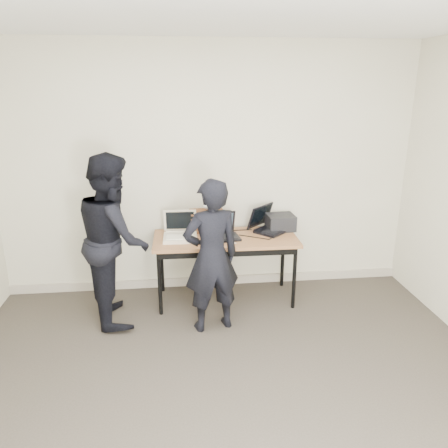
{
  "coord_description": "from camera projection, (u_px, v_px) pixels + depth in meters",
  "views": [
    {
      "loc": [
        -0.34,
        -2.42,
        2.27
      ],
      "look_at": [
        0.1,
        1.6,
        0.95
      ],
      "focal_mm": 35.0,
      "sensor_mm": 36.0,
      "label": 1
    }
  ],
  "objects": [
    {
      "name": "person_typist",
      "position": [
        211.0,
        257.0,
        4.02
      ],
      "size": [
        0.61,
        0.48,
        1.47
      ],
      "primitive_type": "imported",
      "rotation": [
        0.0,
        0.0,
        3.4
      ],
      "color": "black",
      "rests_on": "ground"
    },
    {
      "name": "baseboard",
      "position": [
        210.0,
        281.0,
        5.12
      ],
      "size": [
        4.5,
        0.03,
        0.1
      ],
      "primitive_type": "cube",
      "color": "#A99E8C",
      "rests_on": "ground"
    },
    {
      "name": "equipment_box",
      "position": [
        280.0,
        222.0,
        4.79
      ],
      "size": [
        0.31,
        0.27,
        0.17
      ],
      "primitive_type": "cube",
      "rotation": [
        0.0,
        0.0,
        0.08
      ],
      "color": "black",
      "rests_on": "desk"
    },
    {
      "name": "person_observer",
      "position": [
        114.0,
        239.0,
        4.21
      ],
      "size": [
        0.8,
        0.93,
        1.66
      ],
      "primitive_type": "imported",
      "rotation": [
        0.0,
        0.0,
        1.81
      ],
      "color": "black",
      "rests_on": "ground"
    },
    {
      "name": "cables",
      "position": [
        230.0,
        237.0,
        4.57
      ],
      "size": [
        1.15,
        0.41,
        0.01
      ],
      "rotation": [
        0.0,
        0.0,
        -0.07
      ],
      "color": "black",
      "rests_on": "desk"
    },
    {
      "name": "power_brick",
      "position": [
        206.0,
        242.0,
        4.38
      ],
      "size": [
        0.08,
        0.05,
        0.03
      ],
      "primitive_type": "cube",
      "rotation": [
        0.0,
        0.0,
        0.0
      ],
      "color": "black",
      "rests_on": "desk"
    },
    {
      "name": "desk",
      "position": [
        225.0,
        243.0,
        4.59
      ],
      "size": [
        1.51,
        0.67,
        0.72
      ],
      "rotation": [
        0.0,
        0.0,
        -0.01
      ],
      "color": "#915D37",
      "rests_on": "ground"
    },
    {
      "name": "laptop_right",
      "position": [
        268.0,
        225.0,
        4.77
      ],
      "size": [
        0.51,
        0.51,
        0.27
      ],
      "rotation": [
        0.0,
        0.0,
        0.76
      ],
      "color": "black",
      "rests_on": "desk"
    },
    {
      "name": "room",
      "position": [
        237.0,
        244.0,
        2.61
      ],
      "size": [
        4.6,
        4.6,
        2.8
      ],
      "color": "#3B342C",
      "rests_on": "ground"
    },
    {
      "name": "laptop_beige",
      "position": [
        180.0,
        233.0,
        4.53
      ],
      "size": [
        0.35,
        0.34,
        0.28
      ],
      "rotation": [
        0.0,
        0.0,
        -0.03
      ],
      "color": "beige",
      "rests_on": "desk"
    },
    {
      "name": "leather_satchel",
      "position": [
        207.0,
        220.0,
        4.73
      ],
      "size": [
        0.38,
        0.21,
        0.25
      ],
      "rotation": [
        0.0,
        0.0,
        0.1
      ],
      "color": "brown",
      "rests_on": "desk"
    },
    {
      "name": "laptop_center",
      "position": [
        222.0,
        232.0,
        4.57
      ],
      "size": [
        0.37,
        0.36,
        0.25
      ],
      "rotation": [
        0.0,
        0.0,
        0.14
      ],
      "color": "black",
      "rests_on": "desk"
    },
    {
      "name": "tissue",
      "position": [
        209.0,
        206.0,
        4.68
      ],
      "size": [
        0.14,
        0.11,
        0.08
      ],
      "primitive_type": "ellipsoid",
      "rotation": [
        0.0,
        0.0,
        -0.08
      ],
      "color": "white",
      "rests_on": "leather_satchel"
    }
  ]
}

